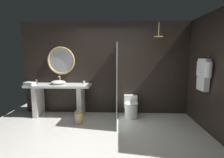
{
  "coord_description": "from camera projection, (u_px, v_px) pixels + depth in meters",
  "views": [
    {
      "loc": [
        0.33,
        -2.8,
        1.69
      ],
      "look_at": [
        0.19,
        0.95,
        1.14
      ],
      "focal_mm": 26.31,
      "sensor_mm": 36.0,
      "label": 1
    }
  ],
  "objects": [
    {
      "name": "ground_plane",
      "position": [
        100.0,
        147.0,
        3.03
      ],
      "size": [
        5.76,
        5.76,
        0.0
      ],
      "primitive_type": "plane",
      "color": "silver"
    },
    {
      "name": "round_wall_mirror",
      "position": [
        61.0,
        61.0,
        4.65
      ],
      "size": [
        0.79,
        0.06,
        0.79
      ],
      "color": "tan"
    },
    {
      "name": "rain_shower_head",
      "position": [
        158.0,
        35.0,
        4.16
      ],
      "size": [
        0.22,
        0.22,
        0.37
      ],
      "color": "tan"
    },
    {
      "name": "waste_bin",
      "position": [
        79.0,
        117.0,
        4.05
      ],
      "size": [
        0.2,
        0.2,
        0.34
      ],
      "color": "tan",
      "rests_on": "ground_plane"
    },
    {
      "name": "toilet",
      "position": [
        131.0,
        107.0,
        4.51
      ],
      "size": [
        0.37,
        0.56,
        0.56
      ],
      "color": "white",
      "rests_on": "ground_plane"
    },
    {
      "name": "tumbler_cup",
      "position": [
        84.0,
        83.0,
        4.48
      ],
      "size": [
        0.07,
        0.07,
        0.1
      ],
      "primitive_type": "cylinder",
      "color": "silver",
      "rests_on": "vanity_counter"
    },
    {
      "name": "side_wall_right",
      "position": [
        213.0,
        73.0,
        3.5
      ],
      "size": [
        0.1,
        2.47,
        2.6
      ],
      "primitive_type": "cube",
      "color": "black",
      "rests_on": "ground_plane"
    },
    {
      "name": "shower_glass_panel",
      "position": [
        117.0,
        84.0,
        4.1
      ],
      "size": [
        0.02,
        1.23,
        1.96
      ],
      "primitive_type": "cube",
      "color": "silver",
      "rests_on": "ground_plane"
    },
    {
      "name": "hanging_bathrobe",
      "position": [
        204.0,
        73.0,
        3.61
      ],
      "size": [
        0.2,
        0.51,
        0.78
      ],
      "color": "tan"
    },
    {
      "name": "vanity_counter",
      "position": [
        59.0,
        95.0,
        4.52
      ],
      "size": [
        1.74,
        0.56,
        0.89
      ],
      "color": "silver",
      "rests_on": "ground_plane"
    },
    {
      "name": "folded_hand_towel",
      "position": [
        30.0,
        84.0,
        4.32
      ],
      "size": [
        0.32,
        0.24,
        0.09
      ],
      "primitive_type": "cube",
      "rotation": [
        0.0,
        0.0,
        -0.28
      ],
      "color": "white",
      "rests_on": "vanity_counter"
    },
    {
      "name": "vessel_sink",
      "position": [
        58.0,
        82.0,
        4.47
      ],
      "size": [
        0.41,
        0.34,
        0.21
      ],
      "color": "white",
      "rests_on": "vanity_counter"
    },
    {
      "name": "back_wall_panel",
      "position": [
        107.0,
        69.0,
        4.72
      ],
      "size": [
        4.8,
        0.1,
        2.6
      ],
      "primitive_type": "cube",
      "color": "black",
      "rests_on": "ground_plane"
    },
    {
      "name": "soap_dispenser",
      "position": [
        36.0,
        82.0,
        4.53
      ],
      "size": [
        0.07,
        0.07,
        0.12
      ],
      "color": "#3D3323",
      "rests_on": "vanity_counter"
    }
  ]
}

